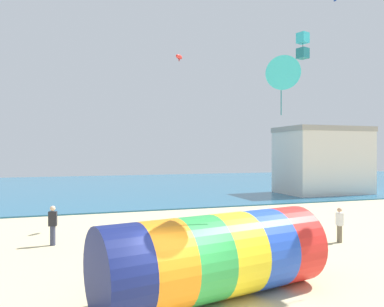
{
  "coord_description": "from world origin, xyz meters",
  "views": [
    {
      "loc": [
        -2.82,
        -7.7,
        4.24
      ],
      "look_at": [
        1.15,
        4.38,
        4.19
      ],
      "focal_mm": 35.0,
      "sensor_mm": 36.0,
      "label": 1
    }
  ],
  "objects": [
    {
      "name": "promenade_building",
      "position": [
        21.29,
        23.8,
        3.36
      ],
      "size": [
        8.54,
        5.52,
        6.7
      ],
      "color": "silver",
      "rests_on": "ground"
    },
    {
      "name": "kite_handler",
      "position": [
        4.92,
        3.91,
        0.86
      ],
      "size": [
        0.42,
        0.35,
        1.68
      ],
      "color": "black",
      "rests_on": "ground"
    },
    {
      "name": "sea",
      "position": [
        0.0,
        38.52,
        0.05
      ],
      "size": [
        120.0,
        40.0,
        0.1
      ],
      "primitive_type": "cube",
      "color": "#236084",
      "rests_on": "ground"
    },
    {
      "name": "giant_inflatable_tube",
      "position": [
        1.17,
        2.38,
        1.21
      ],
      "size": [
        7.26,
        3.8,
        2.41
      ],
      "color": "navy",
      "rests_on": "ground"
    },
    {
      "name": "bystander_near_water",
      "position": [
        -3.55,
        10.33,
        0.93
      ],
      "size": [
        0.39,
        0.28,
        1.8
      ],
      "color": "#383D56",
      "rests_on": "ground"
    },
    {
      "name": "bystander_far_left",
      "position": [
        9.19,
        6.73,
        0.83
      ],
      "size": [
        0.29,
        0.4,
        1.63
      ],
      "color": "#726651",
      "rests_on": "ground"
    },
    {
      "name": "kite_cyan_delta",
      "position": [
        3.18,
        2.05,
        6.7
      ],
      "size": [
        1.46,
        1.61,
        2.02
      ],
      "color": "#2DB2C6"
    },
    {
      "name": "kite_cyan_box",
      "position": [
        8.48,
        8.63,
        9.65
      ],
      "size": [
        0.61,
        0.61,
        1.39
      ],
      "color": "#2DB2C6"
    },
    {
      "name": "kite_red_parafoil",
      "position": [
        3.48,
        13.99,
        9.98
      ],
      "size": [
        0.77,
        0.83,
        0.44
      ],
      "color": "red"
    }
  ]
}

